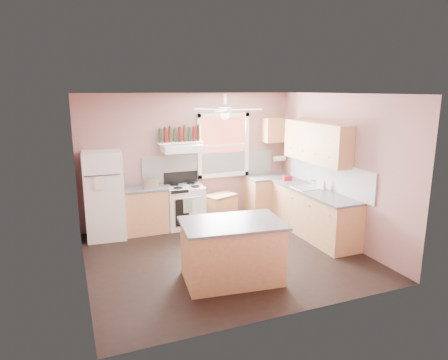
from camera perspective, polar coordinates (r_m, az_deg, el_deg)
name	(u,v)px	position (r m, az deg, el deg)	size (l,w,h in m)	color
floor	(225,255)	(6.93, 0.15, -10.72)	(4.50, 4.50, 0.00)	black
ceiling	(225,94)	(6.35, 0.17, 12.21)	(4.50, 4.50, 0.00)	white
wall_back	(189,159)	(8.38, -5.02, 3.05)	(4.50, 0.05, 2.70)	#936661
wall_right	(340,168)	(7.64, 16.21, 1.61)	(0.05, 4.00, 2.70)	#936661
wall_left	(77,191)	(6.06, -20.23, -1.52)	(0.05, 4.00, 2.70)	#936661
backsplash_back	(210,166)	(8.52, -2.02, 2.05)	(2.90, 0.03, 0.55)	white
backsplash_right	(328,175)	(7.88, 14.58, 0.75)	(0.03, 2.60, 0.55)	white
window_view	(223,145)	(8.55, -0.13, 4.98)	(1.00, 0.02, 1.20)	brown
window_frame	(224,145)	(8.52, -0.07, 4.96)	(1.16, 0.07, 1.36)	white
refrigerator	(104,195)	(7.82, -16.72, -2.09)	(0.70, 0.68, 1.65)	white
base_cabinet_left	(143,211)	(8.05, -11.47, -4.31)	(0.90, 0.60, 0.86)	#A87646
counter_left	(142,189)	(7.93, -11.61, -1.21)	(0.92, 0.62, 0.04)	#4E4E51
toaster	(151,183)	(7.87, -10.42, -0.45)	(0.28, 0.16, 0.18)	silver
stove	(185,206)	(8.22, -5.55, -3.76)	(0.73, 0.64, 0.86)	white
range_hood	(182,148)	(8.02, -6.06, 4.53)	(0.78, 0.50, 0.14)	white
bottle_shelf	(180,143)	(8.12, -6.31, 5.34)	(0.90, 0.26, 0.03)	white
cart	(220,209)	(8.44, -0.51, -4.11)	(0.62, 0.41, 0.62)	#A87646
base_cabinet_corner	(269,197)	(8.95, 6.51, -2.39)	(1.00, 0.60, 0.86)	#A87646
base_cabinet_right	(313,214)	(7.90, 12.60, -4.69)	(0.60, 2.20, 0.86)	#A87646
counter_corner	(270,177)	(8.84, 6.58, 0.42)	(1.02, 0.62, 0.04)	#4E4E51
counter_right	(314,191)	(7.78, 12.70, -1.54)	(0.62, 2.22, 0.04)	#4E4E51
sink	(308,188)	(7.93, 11.89, -1.10)	(0.55, 0.45, 0.03)	silver
faucet	(315,183)	(8.00, 12.87, -0.48)	(0.03, 0.03, 0.14)	silver
upper_cabinet_right	(316,142)	(7.85, 13.05, 5.27)	(0.33, 1.80, 0.76)	#A87646
upper_cabinet_corner	(276,130)	(8.89, 7.50, 7.12)	(0.60, 0.33, 0.52)	#A87646
paper_towel	(280,158)	(9.06, 7.95, 3.07)	(0.12, 0.12, 0.26)	white
island	(232,252)	(5.96, 1.16, -10.29)	(1.38, 0.87, 0.86)	#A87646
island_top	(232,223)	(5.79, 1.18, -6.20)	(1.46, 0.95, 0.04)	#4E4E51
ceiling_fan_hub	(225,110)	(6.36, 0.17, 9.96)	(0.20, 0.20, 0.08)	white
soap_bottle	(324,185)	(7.78, 14.12, -0.64)	(0.08, 0.08, 0.21)	silver
red_caddy	(287,178)	(8.47, 8.99, 0.28)	(0.18, 0.12, 0.10)	#B70F21
wine_bottles	(180,135)	(8.10, -6.31, 6.47)	(0.86, 0.06, 0.31)	#143819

